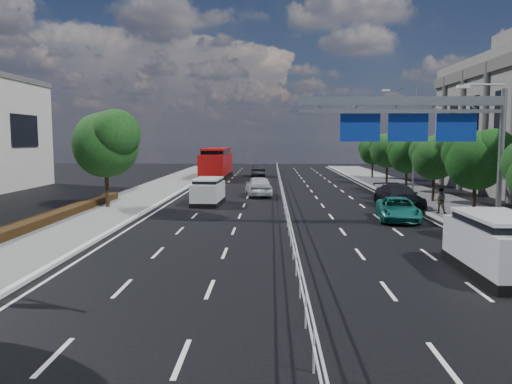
{
  "coord_description": "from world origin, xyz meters",
  "views": [
    {
      "loc": [
        -0.87,
        -15.29,
        4.73
      ],
      "look_at": [
        -1.54,
        6.57,
        2.4
      ],
      "focal_mm": 35.0,
      "sensor_mm": 36.0,
      "label": 1
    }
  ],
  "objects": [
    {
      "name": "far_tree_e",
      "position": [
        11.25,
        21.98,
        3.56
      ],
      "size": [
        3.63,
        3.38,
        5.13
      ],
      "color": "black",
      "rests_on": "ground"
    },
    {
      "name": "red_bus",
      "position": [
        -7.5,
        44.96,
        1.89
      ],
      "size": [
        2.99,
        12.14,
        3.62
      ],
      "rotation": [
        0.0,
        0.0,
        -0.01
      ],
      "color": "black",
      "rests_on": "ground"
    },
    {
      "name": "overhead_gantry",
      "position": [
        6.74,
        10.05,
        5.61
      ],
      "size": [
        10.24,
        0.38,
        7.45
      ],
      "color": "gray",
      "rests_on": "ground"
    },
    {
      "name": "far_tree_h",
      "position": [
        11.24,
        44.48,
        3.42
      ],
      "size": [
        3.41,
        3.18,
        4.91
      ],
      "color": "black",
      "rests_on": "ground"
    },
    {
      "name": "streetlight_far",
      "position": [
        10.5,
        26.0,
        5.21
      ],
      "size": [
        2.78,
        2.4,
        9.0
      ],
      "color": "gray",
      "rests_on": "ground"
    },
    {
      "name": "parked_car_dark",
      "position": [
        7.9,
        19.0,
        0.79
      ],
      "size": [
        2.84,
        5.69,
        1.59
      ],
      "primitive_type": "imported",
      "rotation": [
        0.0,
        0.0,
        0.11
      ],
      "color": "black",
      "rests_on": "ground"
    },
    {
      "name": "near_tree_back",
      "position": [
        -11.94,
        17.97,
        4.61
      ],
      "size": [
        4.84,
        4.51,
        6.69
      ],
      "color": "black",
      "rests_on": "ground"
    },
    {
      "name": "silver_minivan",
      "position": [
        7.03,
        2.0,
        1.05
      ],
      "size": [
        2.22,
        5.14,
        2.13
      ],
      "rotation": [
        0.0,
        0.0,
        -0.01
      ],
      "color": "black",
      "rests_on": "ground"
    },
    {
      "name": "parked_car_teal",
      "position": [
        6.5,
        13.67,
        0.67
      ],
      "size": [
        2.78,
        5.03,
        1.33
      ],
      "primitive_type": "imported",
      "rotation": [
        0.0,
        0.0,
        -0.12
      ],
      "color": "#17685D",
      "rests_on": "ground"
    },
    {
      "name": "far_tree_d",
      "position": [
        11.25,
        14.48,
        3.69
      ],
      "size": [
        3.85,
        3.59,
        5.34
      ],
      "color": "black",
      "rests_on": "ground"
    },
    {
      "name": "ground",
      "position": [
        0.0,
        0.0,
        0.0
      ],
      "size": [
        160.0,
        160.0,
        0.0
      ],
      "primitive_type": "plane",
      "color": "black",
      "rests_on": "ground"
    },
    {
      "name": "near_car_dark",
      "position": [
        -2.53,
        47.74,
        0.79
      ],
      "size": [
        1.93,
        4.86,
        1.57
      ],
      "primitive_type": "imported",
      "rotation": [
        0.0,
        0.0,
        3.2
      ],
      "color": "black",
      "rests_on": "ground"
    },
    {
      "name": "far_tree_g",
      "position": [
        11.25,
        36.98,
        3.75
      ],
      "size": [
        3.96,
        3.69,
        5.45
      ],
      "color": "black",
      "rests_on": "ground"
    },
    {
      "name": "kerb_near",
      "position": [
        -9.0,
        0.0,
        0.07
      ],
      "size": [
        0.25,
        140.0,
        0.15
      ],
      "primitive_type": "cube",
      "color": "silver",
      "rests_on": "ground"
    },
    {
      "name": "median_fence",
      "position": [
        0.0,
        22.5,
        0.53
      ],
      "size": [
        0.05,
        85.0,
        1.02
      ],
      "color": "silver",
      "rests_on": "ground"
    },
    {
      "name": "far_tree_f",
      "position": [
        11.24,
        29.48,
        3.49
      ],
      "size": [
        3.52,
        3.28,
        5.02
      ],
      "color": "black",
      "rests_on": "ground"
    },
    {
      "name": "near_car_silver",
      "position": [
        -1.91,
        25.98,
        0.84
      ],
      "size": [
        2.57,
        5.15,
        1.68
      ],
      "primitive_type": "imported",
      "rotation": [
        0.0,
        0.0,
        3.26
      ],
      "color": "silver",
      "rests_on": "ground"
    },
    {
      "name": "pedestrian_b",
      "position": [
        9.6,
        15.68,
        0.94
      ],
      "size": [
        0.9,
        0.78,
        1.59
      ],
      "primitive_type": "imported",
      "rotation": [
        0.0,
        0.0,
        2.88
      ],
      "color": "gray",
      "rests_on": "sidewalk_far"
    },
    {
      "name": "white_minivan",
      "position": [
        -5.44,
        20.52,
        0.94
      ],
      "size": [
        2.12,
        4.51,
        1.92
      ],
      "rotation": [
        0.0,
        0.0,
        -0.05
      ],
      "color": "black",
      "rests_on": "ground"
    }
  ]
}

